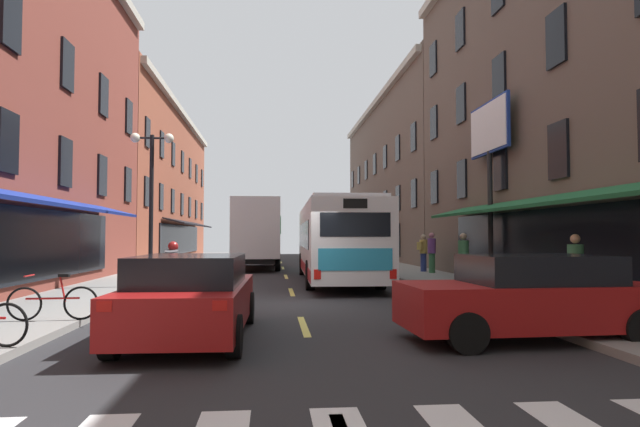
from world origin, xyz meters
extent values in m
cube|color=#28282B|center=(0.00, 0.00, -0.05)|extent=(34.80, 80.00, 0.10)
cube|color=#DBCC4C|center=(0.00, -3.50, 0.00)|extent=(0.14, 2.40, 0.01)
cube|color=#DBCC4C|center=(0.00, 3.00, 0.00)|extent=(0.14, 2.40, 0.01)
cube|color=#DBCC4C|center=(0.00, 9.50, 0.00)|extent=(0.14, 2.40, 0.01)
cube|color=#DBCC4C|center=(0.00, 16.00, 0.00)|extent=(0.14, 2.40, 0.01)
cube|color=#DBCC4C|center=(0.00, 22.50, 0.00)|extent=(0.14, 2.40, 0.01)
cube|color=#DBCC4C|center=(0.00, 29.00, 0.00)|extent=(0.14, 2.40, 0.01)
cube|color=#DBCC4C|center=(0.00, 35.50, 0.00)|extent=(0.14, 2.40, 0.01)
cube|color=gray|center=(-5.90, 0.00, 0.07)|extent=(3.00, 80.00, 0.14)
cube|color=gray|center=(5.90, 0.00, 0.07)|extent=(3.00, 80.00, 0.14)
cube|color=black|center=(-7.36, 0.00, 1.55)|extent=(0.10, 16.00, 2.10)
cube|color=navy|center=(-6.65, 0.00, 2.75)|extent=(1.38, 14.93, 0.44)
cube|color=black|center=(-7.36, 0.00, 4.20)|extent=(0.10, 1.00, 1.60)
cube|color=black|center=(-7.36, 3.81, 4.20)|extent=(0.10, 1.00, 1.60)
cube|color=black|center=(-7.36, 7.62, 4.20)|extent=(0.10, 1.00, 1.60)
cube|color=black|center=(-7.36, 11.43, 4.20)|extent=(0.10, 1.00, 1.60)
cube|color=black|center=(-7.36, 0.00, 7.40)|extent=(0.10, 1.00, 1.60)
cube|color=black|center=(-7.36, 3.81, 7.40)|extent=(0.10, 1.00, 1.60)
cube|color=black|center=(-7.36, 7.62, 7.40)|extent=(0.10, 1.00, 1.60)
cube|color=black|center=(-7.36, 11.43, 7.40)|extent=(0.10, 1.00, 1.60)
cube|color=brown|center=(-11.40, 26.67, 5.63)|extent=(8.00, 26.57, 11.25)
cube|color=#B2AD9E|center=(-7.30, 26.67, 10.90)|extent=(0.44, 26.07, 0.40)
cube|color=black|center=(-7.36, 26.67, 1.55)|extent=(0.10, 16.00, 2.10)
cube|color=black|center=(-6.65, 26.67, 2.75)|extent=(1.38, 14.93, 0.44)
cube|color=black|center=(-7.36, 15.24, 4.20)|extent=(0.10, 1.00, 1.60)
cube|color=black|center=(-7.36, 19.05, 4.20)|extent=(0.10, 1.00, 1.60)
cube|color=black|center=(-7.36, 22.86, 4.20)|extent=(0.10, 1.00, 1.60)
cube|color=black|center=(-7.36, 26.67, 4.20)|extent=(0.10, 1.00, 1.60)
cube|color=black|center=(-7.36, 30.48, 4.20)|extent=(0.10, 1.00, 1.60)
cube|color=black|center=(-7.36, 34.29, 4.20)|extent=(0.10, 1.00, 1.60)
cube|color=black|center=(-7.36, 38.10, 4.20)|extent=(0.10, 1.00, 1.60)
cube|color=black|center=(-7.36, 15.24, 7.40)|extent=(0.10, 1.00, 1.60)
cube|color=black|center=(-7.36, 19.05, 7.40)|extent=(0.10, 1.00, 1.60)
cube|color=black|center=(-7.36, 22.86, 7.40)|extent=(0.10, 1.00, 1.60)
cube|color=black|center=(-7.36, 26.67, 7.40)|extent=(0.10, 1.00, 1.60)
cube|color=black|center=(-7.36, 30.48, 7.40)|extent=(0.10, 1.00, 1.60)
cube|color=black|center=(-7.36, 34.29, 7.40)|extent=(0.10, 1.00, 1.60)
cube|color=black|center=(-7.36, 38.10, 7.40)|extent=(0.10, 1.00, 1.60)
cube|color=black|center=(7.36, 0.00, 1.55)|extent=(0.10, 16.00, 2.10)
cube|color=#1E6638|center=(6.65, 0.00, 2.75)|extent=(1.38, 14.93, 0.44)
cube|color=black|center=(7.36, 0.00, 4.20)|extent=(0.10, 1.00, 1.60)
cube|color=black|center=(7.36, 3.81, 4.20)|extent=(0.10, 1.00, 1.60)
cube|color=black|center=(7.36, 7.62, 4.20)|extent=(0.10, 1.00, 1.60)
cube|color=black|center=(7.36, 11.43, 4.20)|extent=(0.10, 1.00, 1.60)
cube|color=black|center=(7.36, 0.00, 7.40)|extent=(0.10, 1.00, 1.60)
cube|color=black|center=(7.36, 3.81, 7.40)|extent=(0.10, 1.00, 1.60)
cube|color=black|center=(7.36, 7.62, 7.40)|extent=(0.10, 1.00, 1.60)
cube|color=black|center=(7.36, 11.43, 7.40)|extent=(0.10, 1.00, 1.60)
cube|color=black|center=(7.36, 7.62, 10.60)|extent=(0.10, 1.00, 1.60)
cube|color=black|center=(7.36, 11.43, 10.60)|extent=(0.10, 1.00, 1.60)
cube|color=brown|center=(11.40, 26.67, 6.17)|extent=(8.00, 26.57, 12.34)
cube|color=#B2AD9E|center=(7.30, 26.67, 11.99)|extent=(0.44, 26.07, 0.40)
cube|color=black|center=(7.36, 26.67, 1.55)|extent=(0.10, 16.00, 2.10)
cube|color=black|center=(6.65, 26.67, 2.75)|extent=(1.38, 14.93, 0.44)
cube|color=black|center=(7.36, 15.24, 4.20)|extent=(0.10, 1.00, 1.60)
cube|color=black|center=(7.36, 19.05, 4.20)|extent=(0.10, 1.00, 1.60)
cube|color=black|center=(7.36, 22.86, 4.20)|extent=(0.10, 1.00, 1.60)
cube|color=black|center=(7.36, 26.67, 4.20)|extent=(0.10, 1.00, 1.60)
cube|color=black|center=(7.36, 30.48, 4.20)|extent=(0.10, 1.00, 1.60)
cube|color=black|center=(7.36, 34.29, 4.20)|extent=(0.10, 1.00, 1.60)
cube|color=black|center=(7.36, 38.10, 4.20)|extent=(0.10, 1.00, 1.60)
cube|color=black|center=(7.36, 15.24, 7.40)|extent=(0.10, 1.00, 1.60)
cube|color=black|center=(7.36, 19.05, 7.40)|extent=(0.10, 1.00, 1.60)
cube|color=black|center=(7.36, 22.86, 7.40)|extent=(0.10, 1.00, 1.60)
cube|color=black|center=(7.36, 26.67, 7.40)|extent=(0.10, 1.00, 1.60)
cube|color=black|center=(7.36, 30.48, 7.40)|extent=(0.10, 1.00, 1.60)
cube|color=black|center=(7.36, 34.29, 7.40)|extent=(0.10, 1.00, 1.60)
cube|color=black|center=(7.36, 38.10, 7.40)|extent=(0.10, 1.00, 1.60)
cylinder|color=black|center=(7.05, 4.00, 2.47)|extent=(0.18, 0.18, 4.67)
cylinder|color=black|center=(7.05, 4.00, 0.26)|extent=(0.40, 0.40, 0.24)
cube|color=navy|center=(7.05, 4.00, 5.65)|extent=(0.10, 3.18, 1.85)
cube|color=silver|center=(6.99, 4.00, 5.65)|extent=(0.04, 3.02, 1.69)
cube|color=silver|center=(7.11, 4.00, 5.65)|extent=(0.04, 3.02, 1.69)
cube|color=silver|center=(1.89, 6.78, 1.65)|extent=(2.81, 11.57, 2.61)
cube|color=silver|center=(1.89, 6.78, 3.02)|extent=(2.59, 10.36, 0.16)
cube|color=black|center=(1.90, 7.08, 1.83)|extent=(2.80, 9.17, 0.96)
cube|color=maroon|center=(1.89, 6.78, 0.60)|extent=(2.83, 11.17, 0.36)
cube|color=black|center=(2.02, 12.49, 1.83)|extent=(2.25, 0.17, 1.10)
cube|color=black|center=(1.76, 1.06, 2.13)|extent=(2.05, 0.17, 0.70)
cube|color=teal|center=(1.76, 1.05, 1.12)|extent=(2.15, 0.15, 0.64)
cube|color=black|center=(1.76, 1.05, 2.74)|extent=(0.70, 0.12, 0.28)
cube|color=red|center=(0.67, 1.07, 0.70)|extent=(0.20, 0.08, 0.28)
cube|color=red|center=(2.86, 1.02, 0.70)|extent=(0.20, 0.08, 0.28)
cylinder|color=black|center=(0.80, 10.56, 0.50)|extent=(0.32, 1.01, 1.00)
cylinder|color=black|center=(3.15, 10.51, 0.50)|extent=(0.32, 1.01, 1.00)
cylinder|color=black|center=(0.64, 3.55, 0.50)|extent=(0.32, 1.01, 1.00)
cylinder|color=black|center=(2.99, 3.50, 0.50)|extent=(0.32, 1.01, 1.00)
cube|color=#B21E19|center=(-1.44, 18.32, 1.55)|extent=(2.31, 2.30, 2.40)
cube|color=black|center=(-1.44, 19.43, 2.40)|extent=(2.00, 0.11, 0.80)
cube|color=silver|center=(-1.42, 14.30, 2.20)|extent=(2.42, 5.77, 3.01)
cube|color=#196633|center=(-0.20, 14.30, 2.35)|extent=(0.07, 3.46, 0.90)
cube|color=black|center=(-1.43, 15.44, 0.55)|extent=(1.92, 7.66, 0.24)
cylinder|color=black|center=(-2.54, 18.12, 0.45)|extent=(0.28, 0.90, 0.90)
cylinder|color=black|center=(-0.34, 18.13, 0.45)|extent=(0.28, 0.90, 0.90)
cylinder|color=black|center=(-2.52, 13.43, 0.45)|extent=(0.28, 0.90, 0.90)
cylinder|color=black|center=(-0.32, 13.43, 0.45)|extent=(0.28, 0.90, 0.90)
cube|color=maroon|center=(3.75, -5.35, 0.61)|extent=(4.38, 1.99, 0.74)
cube|color=black|center=(3.92, -5.34, 1.21)|extent=(2.39, 1.75, 0.51)
cube|color=red|center=(5.85, -4.53, 0.88)|extent=(0.07, 0.20, 0.14)
cylinder|color=black|center=(2.33, -6.26, 0.32)|extent=(0.65, 0.25, 0.64)
cylinder|color=black|center=(2.26, -4.55, 0.32)|extent=(0.65, 0.25, 0.64)
cylinder|color=black|center=(5.17, -4.43, 0.32)|extent=(0.65, 0.25, 0.64)
cube|color=maroon|center=(-2.04, -4.63, 0.60)|extent=(1.98, 4.56, 0.72)
cube|color=black|center=(-2.04, -4.81, 1.20)|extent=(1.77, 2.48, 0.53)
cube|color=red|center=(-2.85, -6.85, 0.86)|extent=(0.20, 0.06, 0.14)
cube|color=red|center=(-1.33, -6.89, 0.86)|extent=(0.20, 0.06, 0.14)
cylinder|color=black|center=(-2.89, -3.05, 0.32)|extent=(0.23, 0.64, 0.64)
cylinder|color=black|center=(-1.12, -3.09, 0.32)|extent=(0.23, 0.64, 0.64)
cylinder|color=black|center=(-2.96, -6.17, 0.32)|extent=(0.23, 0.64, 0.64)
cylinder|color=black|center=(-1.19, -6.21, 0.32)|extent=(0.23, 0.64, 0.64)
cube|color=navy|center=(-1.68, 23.60, 0.56)|extent=(1.94, 4.62, 0.64)
cube|color=black|center=(-1.69, 23.41, 1.10)|extent=(1.73, 2.51, 0.50)
cube|color=red|center=(-2.47, 21.35, 0.78)|extent=(0.20, 0.06, 0.14)
cube|color=red|center=(-1.00, 21.31, 0.78)|extent=(0.20, 0.06, 0.14)
cylinder|color=black|center=(-2.51, 25.21, 0.32)|extent=(0.23, 0.64, 0.64)
cylinder|color=black|center=(-0.78, 25.17, 0.32)|extent=(0.23, 0.64, 0.64)
cylinder|color=black|center=(-2.59, 22.03, 0.32)|extent=(0.23, 0.64, 0.64)
cylinder|color=black|center=(-0.85, 21.99, 0.32)|extent=(0.23, 0.64, 0.64)
cylinder|color=black|center=(-3.12, 0.60, 0.31)|extent=(0.14, 0.63, 0.62)
cylinder|color=black|center=(-3.21, -0.85, 0.31)|extent=(0.16, 0.63, 0.62)
cylinder|color=#B2B2B7|center=(-3.12, 0.48, 0.61)|extent=(0.09, 0.33, 0.68)
ellipsoid|color=navy|center=(-3.15, 0.05, 0.81)|extent=(0.36, 0.58, 0.28)
cube|color=black|center=(-3.18, -0.35, 0.74)|extent=(0.30, 0.58, 0.12)
cube|color=#B2B2B7|center=(-3.16, -0.13, 0.40)|extent=(0.27, 0.41, 0.30)
cylinder|color=#B2B2B7|center=(-3.13, 0.38, 1.02)|extent=(0.62, 0.08, 0.04)
cylinder|color=#4C4C51|center=(-3.17, -0.28, 1.13)|extent=(0.37, 0.48, 0.66)
sphere|color=maroon|center=(-3.17, -0.17, 1.53)|extent=(0.26, 0.26, 0.26)
cylinder|color=#4C4C51|center=(-3.35, -0.24, 0.40)|extent=(0.16, 0.37, 0.56)
cylinder|color=#4C4C51|center=(-2.99, -0.26, 0.40)|extent=(0.16, 0.37, 0.56)
torus|color=black|center=(-4.57, -5.80, 0.47)|extent=(0.66, 0.13, 0.66)
torus|color=black|center=(-5.45, -3.26, 0.47)|extent=(0.67, 0.08, 0.66)
torus|color=black|center=(-4.40, -3.21, 0.47)|extent=(0.67, 0.08, 0.66)
cylinder|color=red|center=(-4.92, -3.23, 0.57)|extent=(1.00, 0.09, 0.04)
cylinder|color=red|center=(-4.74, -3.23, 0.75)|extent=(0.14, 0.04, 0.50)
cube|color=black|center=(-4.72, -3.22, 1.02)|extent=(0.21, 0.13, 0.06)
cylinder|color=red|center=(-5.37, -3.26, 1.02)|extent=(0.05, 0.48, 0.03)
cylinder|color=navy|center=(6.48, 10.40, 0.56)|extent=(0.28, 0.28, 0.84)
cylinder|color=#B29947|center=(6.48, 10.40, 1.30)|extent=(0.36, 0.36, 0.65)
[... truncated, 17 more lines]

